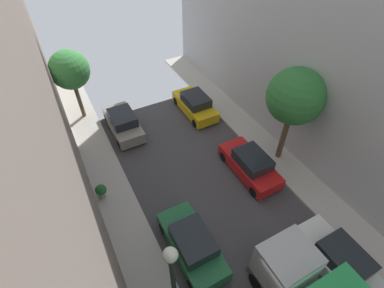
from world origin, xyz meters
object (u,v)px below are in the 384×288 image
(parked_car_right_4, at_px, (195,105))
(potted_plant_1, at_px, (101,191))
(parked_car_right_3, at_px, (250,165))
(street_tree_1, at_px, (295,97))
(lamp_post, at_px, (173,282))
(street_tree_2, at_px, (70,70))
(parked_car_left_4, at_px, (123,123))
(parked_car_left_3, at_px, (192,244))
(parked_car_right_2, at_px, (339,261))

(parked_car_right_4, xyz_separation_m, potted_plant_1, (-8.30, -4.50, -0.08))
(parked_car_right_3, bearing_deg, street_tree_1, 4.28)
(street_tree_1, xyz_separation_m, lamp_post, (-9.70, -5.29, -0.62))
(street_tree_2, xyz_separation_m, lamp_post, (0.24, -15.32, 0.12))
(parked_car_left_4, xyz_separation_m, lamp_post, (-1.90, -12.42, 3.29))
(parked_car_left_3, height_order, potted_plant_1, parked_car_left_3)
(parked_car_left_3, relative_size, parked_car_right_3, 1.00)
(parked_car_right_4, height_order, potted_plant_1, parked_car_right_4)
(parked_car_left_3, height_order, parked_car_right_2, same)
(parked_car_right_4, xyz_separation_m, lamp_post, (-7.30, -11.95, 3.29))
(parked_car_right_3, xyz_separation_m, street_tree_2, (-7.54, 10.21, 3.17))
(street_tree_1, distance_m, potted_plant_1, 11.63)
(parked_car_right_2, bearing_deg, parked_car_left_3, 144.96)
(parked_car_left_4, bearing_deg, street_tree_1, -42.42)
(street_tree_2, bearing_deg, parked_car_right_3, -53.56)
(parked_car_right_2, distance_m, potted_plant_1, 12.18)
(parked_car_right_3, bearing_deg, parked_car_right_2, -90.00)
(parked_car_right_2, relative_size, street_tree_2, 0.83)
(parked_car_right_3, distance_m, lamp_post, 9.50)
(parked_car_right_2, relative_size, street_tree_1, 0.69)
(parked_car_left_4, distance_m, parked_car_right_2, 14.90)
(parked_car_left_3, distance_m, parked_car_right_3, 6.08)
(parked_car_left_4, xyz_separation_m, parked_car_right_3, (5.40, -7.31, 0.00))
(street_tree_2, bearing_deg, potted_plant_1, -95.57)
(parked_car_left_4, relative_size, parked_car_right_3, 1.00)
(street_tree_2, bearing_deg, street_tree_1, -45.25)
(parked_car_left_3, height_order, parked_car_left_4, same)
(parked_car_right_3, xyz_separation_m, parked_car_right_4, (0.00, 6.83, 0.00))
(street_tree_2, bearing_deg, lamp_post, -89.12)
(street_tree_1, distance_m, street_tree_2, 14.14)
(street_tree_2, distance_m, lamp_post, 15.32)
(parked_car_right_4, relative_size, lamp_post, 0.71)
(parked_car_left_3, distance_m, parked_car_right_2, 6.60)
(parked_car_right_3, height_order, street_tree_2, street_tree_2)
(parked_car_left_3, distance_m, street_tree_1, 9.22)
(parked_car_right_2, bearing_deg, street_tree_2, 114.18)
(parked_car_right_4, bearing_deg, street_tree_2, 155.88)
(parked_car_left_3, distance_m, parked_car_left_4, 10.10)
(parked_car_left_4, relative_size, parked_car_right_2, 1.00)
(parked_car_left_4, distance_m, lamp_post, 12.99)
(parked_car_right_2, distance_m, parked_car_right_3, 6.58)
(street_tree_1, xyz_separation_m, potted_plant_1, (-10.71, 2.16, -3.99))
(parked_car_right_4, relative_size, street_tree_1, 0.69)
(street_tree_1, bearing_deg, parked_car_left_3, -159.15)
(parked_car_right_3, xyz_separation_m, street_tree_1, (2.40, 0.18, 3.90))
(parked_car_left_3, xyz_separation_m, parked_car_right_2, (5.40, -3.79, 0.00))
(parked_car_left_3, bearing_deg, potted_plant_1, 119.51)
(potted_plant_1, bearing_deg, lamp_post, -82.33)
(parked_car_left_3, height_order, street_tree_2, street_tree_2)
(street_tree_1, bearing_deg, parked_car_right_3, -175.72)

